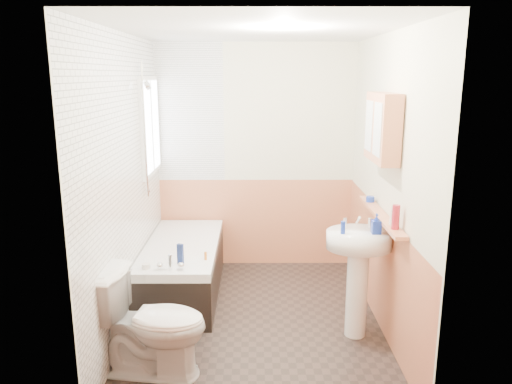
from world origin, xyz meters
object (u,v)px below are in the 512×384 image
at_px(pine_shelf, 381,215).
at_px(medicine_cabinet, 382,128).
at_px(sink, 358,262).
at_px(toilet, 152,323).
at_px(bathtub, 183,267).

xyz_separation_m(pine_shelf, medicine_cabinet, (-0.03, 0.00, 0.73)).
bearing_deg(sink, toilet, -166.08).
bearing_deg(toilet, medicine_cabinet, -60.12).
bearing_deg(pine_shelf, bathtub, 158.94).
distance_m(bathtub, medicine_cabinet, 2.37).
height_order(bathtub, sink, sink).
relative_size(sink, medicine_cabinet, 1.70).
bearing_deg(toilet, bathtub, 7.21).
bearing_deg(medicine_cabinet, pine_shelf, -7.72).
bearing_deg(bathtub, toilet, -91.25).
xyz_separation_m(toilet, medicine_cabinet, (1.77, 0.69, 1.35)).
bearing_deg(toilet, sink, -62.66).
bearing_deg(pine_shelf, toilet, -158.99).
xyz_separation_m(sink, pine_shelf, (0.20, 0.14, 0.36)).
distance_m(toilet, sink, 1.71).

